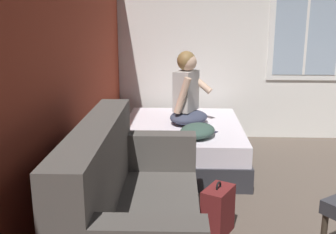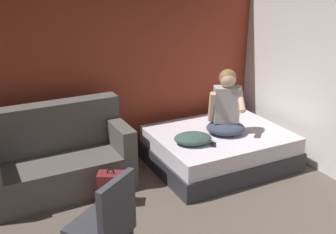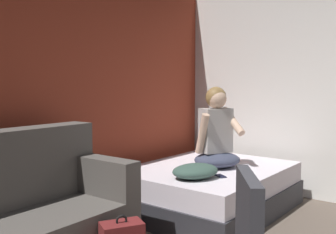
{
  "view_description": "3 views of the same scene",
  "coord_description": "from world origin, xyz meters",
  "px_view_note": "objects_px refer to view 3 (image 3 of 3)",
  "views": [
    {
      "loc": [
        -2.96,
        2.08,
        1.72
      ],
      "look_at": [
        0.8,
        2.25,
        0.78
      ],
      "focal_mm": 42.0,
      "sensor_mm": 36.0,
      "label": 1
    },
    {
      "loc": [
        -1.22,
        -1.99,
        2.53
      ],
      "look_at": [
        0.92,
        2.26,
        0.77
      ],
      "focal_mm": 42.0,
      "sensor_mm": 36.0,
      "label": 2
    },
    {
      "loc": [
        -1.99,
        -0.15,
        1.41
      ],
      "look_at": [
        1.02,
        2.21,
        1.06
      ],
      "focal_mm": 42.0,
      "sensor_mm": 36.0,
      "label": 3
    }
  ],
  "objects_px": {
    "person_seated": "(216,135)",
    "cell_phone": "(221,176)",
    "couch": "(15,221)",
    "bed": "(209,188)",
    "throw_pillow": "(195,171)"
  },
  "relations": [
    {
      "from": "bed",
      "to": "throw_pillow",
      "type": "bearing_deg",
      "value": -162.05
    },
    {
      "from": "couch",
      "to": "cell_phone",
      "type": "bearing_deg",
      "value": -20.27
    },
    {
      "from": "couch",
      "to": "cell_phone",
      "type": "height_order",
      "value": "couch"
    },
    {
      "from": "throw_pillow",
      "to": "cell_phone",
      "type": "distance_m",
      "value": 0.27
    },
    {
      "from": "bed",
      "to": "person_seated",
      "type": "relative_size",
      "value": 2.08
    },
    {
      "from": "couch",
      "to": "cell_phone",
      "type": "xyz_separation_m",
      "value": [
        1.8,
        -0.66,
        0.09
      ]
    },
    {
      "from": "cell_phone",
      "to": "couch",
      "type": "bearing_deg",
      "value": 12.45
    },
    {
      "from": "bed",
      "to": "cell_phone",
      "type": "relative_size",
      "value": 12.67
    },
    {
      "from": "throw_pillow",
      "to": "couch",
      "type": "bearing_deg",
      "value": 162.37
    },
    {
      "from": "couch",
      "to": "cell_phone",
      "type": "distance_m",
      "value": 1.92
    },
    {
      "from": "person_seated",
      "to": "cell_phone",
      "type": "bearing_deg",
      "value": -143.43
    },
    {
      "from": "person_seated",
      "to": "throw_pillow",
      "type": "distance_m",
      "value": 0.64
    },
    {
      "from": "bed",
      "to": "person_seated",
      "type": "distance_m",
      "value": 0.6
    },
    {
      "from": "throw_pillow",
      "to": "person_seated",
      "type": "bearing_deg",
      "value": 10.89
    },
    {
      "from": "bed",
      "to": "person_seated",
      "type": "bearing_deg",
      "value": -51.28
    }
  ]
}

